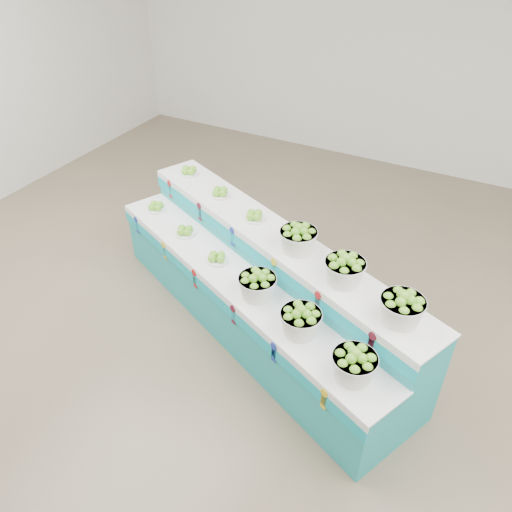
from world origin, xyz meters
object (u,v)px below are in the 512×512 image
object	(u,v)px
basket_lower_left	(257,285)
plate_upper_mid	(220,192)
display_stand	(256,286)
basket_upper_right	(402,308)

from	to	relation	value
basket_lower_left	plate_upper_mid	world-z (taller)	plate_upper_mid
display_stand	plate_upper_mid	distance (m)	1.10
plate_upper_mid	basket_upper_right	bearing A→B (deg)	-24.32
display_stand	plate_upper_mid	world-z (taller)	plate_upper_mid
plate_upper_mid	basket_upper_right	xyz separation A→B (m)	(2.17, -0.98, 0.07)
display_stand	basket_upper_right	size ratio (longest dim) A/B	10.93
display_stand	plate_upper_mid	size ratio (longest dim) A/B	17.69
basket_upper_right	basket_lower_left	bearing A→B (deg)	177.40
display_stand	basket_upper_right	xyz separation A→B (m)	(1.43, -0.40, 0.63)
display_stand	basket_lower_left	bearing A→B (deg)	-35.99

